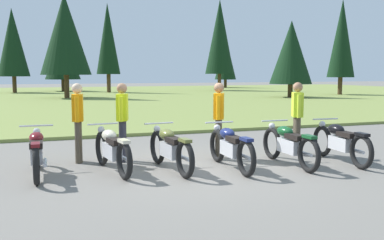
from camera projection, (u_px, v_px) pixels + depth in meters
ground_plane at (202, 168)px, 8.62m from camera, size 140.00×140.00×0.00m
grass_moorland at (77, 97)px, 33.55m from camera, size 80.00×44.00×0.10m
forest_treeline at (85, 43)px, 37.27m from camera, size 45.10×27.42×9.21m
motorcycle_maroon at (37, 152)px, 7.93m from camera, size 0.62×2.10×0.88m
motorcycle_cream at (112, 149)px, 8.27m from camera, size 0.64×2.09×0.88m
motorcycle_olive at (170, 148)px, 8.37m from camera, size 0.62×2.10×0.88m
motorcycle_navy at (231, 147)px, 8.52m from camera, size 0.62×2.10×0.88m
motorcycle_british_green at (289, 144)px, 8.83m from camera, size 0.62×2.10×0.88m
motorcycle_black at (340, 142)px, 9.15m from camera, size 0.62×2.10×0.88m
rider_with_back_turned at (219, 116)px, 9.51m from camera, size 0.36×0.50×1.67m
rider_checking_bike at (297, 114)px, 9.94m from camera, size 0.35×0.51×1.67m
rider_near_row_end at (78, 118)px, 9.07m from camera, size 0.27×0.55×1.67m
rider_in_hivis_vest at (122, 117)px, 9.18m from camera, size 0.32×0.53×1.67m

